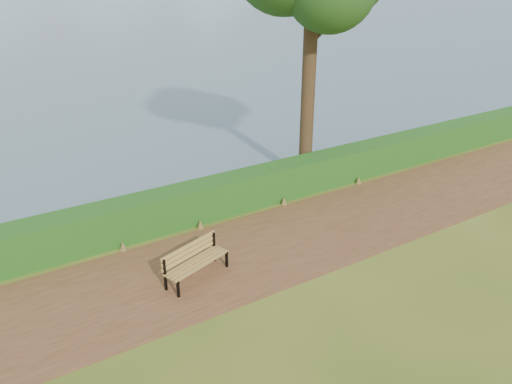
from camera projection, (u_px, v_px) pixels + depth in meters
ground at (278, 251)px, 12.20m from camera, size 140.00×140.00×0.00m
path at (271, 246)px, 12.43m from camera, size 40.00×3.40×0.01m
hedge at (226, 195)px, 14.00m from camera, size 32.00×0.85×1.00m
bench at (194, 259)px, 11.02m from camera, size 1.67×0.95×0.80m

